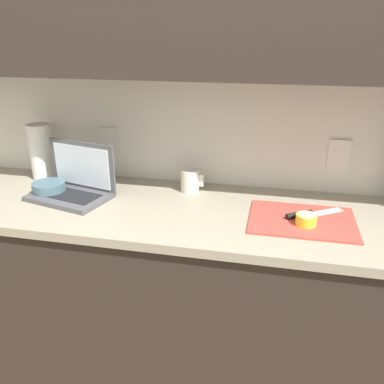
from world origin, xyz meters
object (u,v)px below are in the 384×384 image
(laptop, at_px, (75,184))
(knife, at_px, (305,214))
(measuring_cup, at_px, (190,180))
(lemon_half_cut, at_px, (306,219))
(bowl_white, at_px, (49,189))
(cutting_board, at_px, (302,220))
(paper_towel_roll, at_px, (41,152))

(laptop, xyz_separation_m, knife, (0.96, -0.02, -0.04))
(measuring_cup, bearing_deg, lemon_half_cut, -27.25)
(laptop, height_order, bowl_white, laptop)
(laptop, height_order, cutting_board, laptop)
(lemon_half_cut, bearing_deg, measuring_cup, 152.75)
(measuring_cup, bearing_deg, paper_towel_roll, 178.88)
(cutting_board, relative_size, bowl_white, 2.81)
(lemon_half_cut, relative_size, bowl_white, 0.55)
(cutting_board, height_order, measuring_cup, measuring_cup)
(cutting_board, xyz_separation_m, paper_towel_roll, (-1.20, 0.23, 0.13))
(knife, height_order, lemon_half_cut, lemon_half_cut)
(lemon_half_cut, bearing_deg, laptop, 174.84)
(cutting_board, bearing_deg, paper_towel_roll, 169.37)
(laptop, xyz_separation_m, measuring_cup, (0.47, 0.17, -0.01))
(lemon_half_cut, bearing_deg, knife, 89.92)
(knife, relative_size, lemon_half_cut, 2.95)
(cutting_board, height_order, paper_towel_roll, paper_towel_roll)
(bowl_white, bearing_deg, laptop, 7.96)
(cutting_board, height_order, knife, knife)
(laptop, bearing_deg, cutting_board, 11.04)
(paper_towel_roll, bearing_deg, lemon_half_cut, -12.37)
(knife, relative_size, bowl_white, 1.63)
(cutting_board, relative_size, paper_towel_roll, 1.48)
(laptop, height_order, knife, laptop)
(laptop, distance_m, bowl_white, 0.12)
(cutting_board, distance_m, paper_towel_roll, 1.23)
(paper_towel_roll, bearing_deg, laptop, -35.12)
(cutting_board, height_order, bowl_white, bowl_white)
(laptop, bearing_deg, knife, 12.83)
(lemon_half_cut, bearing_deg, cutting_board, 105.39)
(bowl_white, bearing_deg, knife, -0.02)
(lemon_half_cut, height_order, measuring_cup, measuring_cup)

